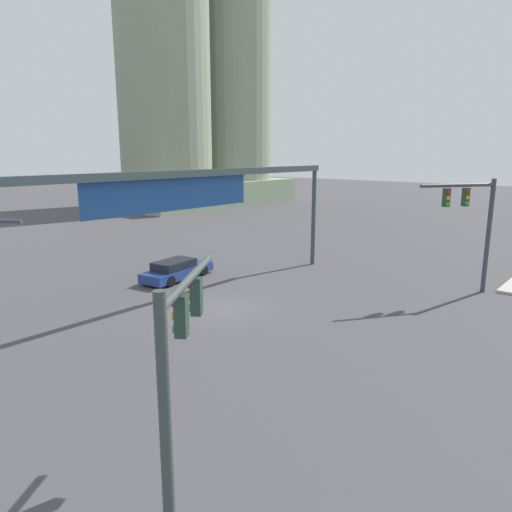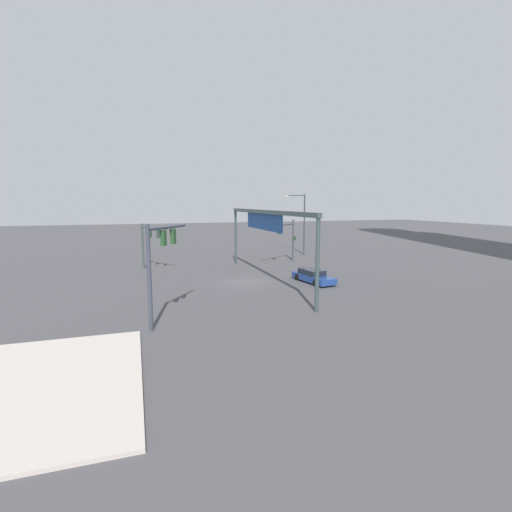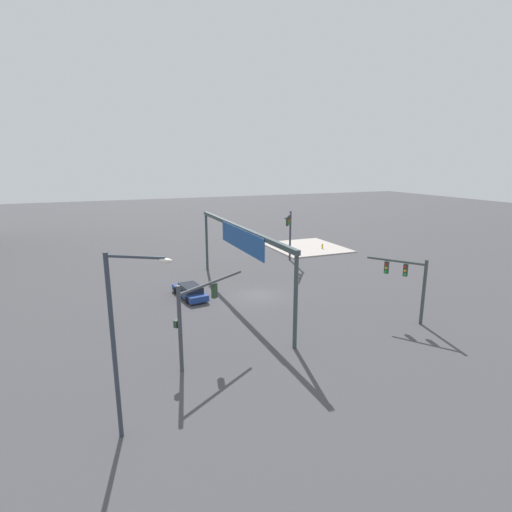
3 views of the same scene
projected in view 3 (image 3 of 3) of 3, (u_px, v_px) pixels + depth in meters
ground_plane at (259, 296)px, 36.77m from camera, size 209.62×209.62×0.00m
sidewalk_corner at (306, 247)px, 57.35m from camera, size 10.79×9.85×0.15m
traffic_signal_near_corner at (196, 308)px, 23.90m from camera, size 3.49×5.34×5.27m
traffic_signal_opposite_side at (289, 228)px, 48.23m from camera, size 3.75×2.71×6.20m
traffic_signal_cross_street at (409, 278)px, 30.11m from camera, size 3.83×2.68×5.06m
streetlamp_curved_arm at (120, 335)px, 16.72m from camera, size 1.70×2.59×8.54m
overhead_sign_gantry at (239, 238)px, 34.43m from camera, size 21.82×0.43×6.71m
sedan_car_approaching at (190, 291)px, 36.22m from camera, size 5.09×2.40×1.21m
fire_hydrant_on_curb at (322, 246)px, 56.07m from camera, size 0.33×0.22×0.71m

